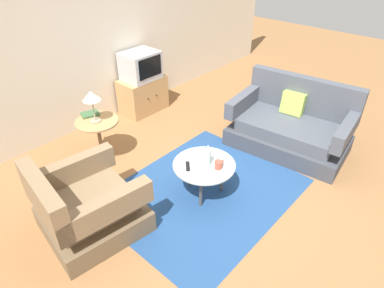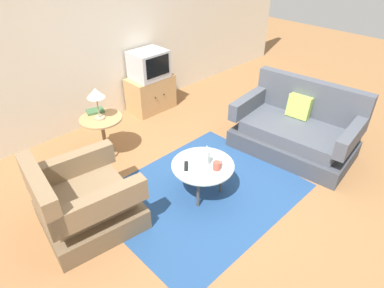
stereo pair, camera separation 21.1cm
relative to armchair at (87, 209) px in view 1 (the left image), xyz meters
name	(u,v)px [view 1 (the left image)]	position (x,y,z in m)	size (l,w,h in m)	color
ground_plane	(209,186)	(1.36, -0.49, -0.30)	(16.00, 16.00, 0.00)	olive
back_wall	(78,37)	(1.36, 1.95, 1.05)	(9.00, 0.12, 2.70)	beige
area_rug	(203,192)	(1.23, -0.51, -0.30)	(2.21, 1.79, 0.00)	navy
armchair	(87,209)	(0.00, 0.00, 0.00)	(1.06, 1.02, 0.85)	brown
couch	(291,127)	(2.82, -0.76, 0.01)	(1.10, 1.67, 0.94)	#3E424B
coffee_table	(204,167)	(1.23, -0.51, 0.09)	(0.71, 0.71, 0.42)	#B2C6C1
side_table	(99,131)	(0.85, 0.99, 0.12)	(0.55, 0.55, 0.58)	tan
tv_stand	(143,95)	(2.16, 1.62, -0.01)	(0.75, 0.48, 0.58)	tan
television	(141,66)	(2.16, 1.61, 0.50)	(0.56, 0.47, 0.44)	#B7B7BC
table_lamp	(91,97)	(0.84, 0.98, 0.62)	(0.23, 0.23, 0.42)	#9E937A
vase	(208,155)	(1.26, -0.53, 0.25)	(0.07, 0.07, 0.26)	silver
mug	(219,165)	(1.28, -0.67, 0.17)	(0.14, 0.09, 0.09)	#B74C3D
tv_remote_dark	(188,166)	(1.07, -0.41, 0.14)	(0.14, 0.14, 0.02)	black
book	(90,114)	(0.89, 1.18, 0.30)	(0.26, 0.22, 0.03)	#3D663D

